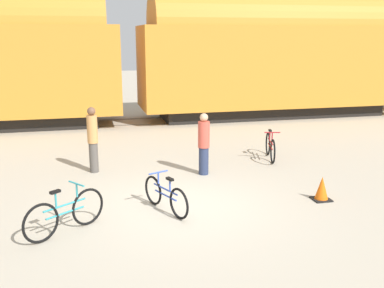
# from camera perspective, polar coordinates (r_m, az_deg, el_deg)

# --- Properties ---
(ground_plane) EXTENTS (80.00, 80.00, 0.00)m
(ground_plane) POSITION_cam_1_polar(r_m,az_deg,el_deg) (9.94, -1.48, -7.85)
(ground_plane) COLOR #B2A893
(freight_train) EXTENTS (51.11, 3.13, 5.54)m
(freight_train) POSITION_cam_1_polar(r_m,az_deg,el_deg) (19.33, -7.98, 11.28)
(freight_train) COLOR black
(freight_train) RESTS_ON ground_plane
(rail_near) EXTENTS (63.11, 0.07, 0.01)m
(rail_near) POSITION_cam_1_polar(r_m,az_deg,el_deg) (18.95, -7.48, 2.43)
(rail_near) COLOR #4C4238
(rail_near) RESTS_ON ground_plane
(rail_far) EXTENTS (63.11, 0.07, 0.01)m
(rail_far) POSITION_cam_1_polar(r_m,az_deg,el_deg) (20.36, -7.92, 3.18)
(rail_far) COLOR #4C4238
(rail_far) RESTS_ON ground_plane
(bicycle_blue) EXTENTS (0.68, 1.54, 0.81)m
(bicycle_blue) POSITION_cam_1_polar(r_m,az_deg,el_deg) (9.54, -3.39, -6.57)
(bicycle_blue) COLOR black
(bicycle_blue) RESTS_ON ground_plane
(bicycle_maroon) EXTENTS (0.53, 1.64, 0.90)m
(bicycle_maroon) POSITION_cam_1_polar(r_m,az_deg,el_deg) (13.70, 9.91, -0.35)
(bicycle_maroon) COLOR black
(bicycle_maroon) RESTS_ON ground_plane
(bicycle_teal) EXTENTS (1.45, 1.10, 0.92)m
(bicycle_teal) POSITION_cam_1_polar(r_m,az_deg,el_deg) (8.83, -15.78, -8.49)
(bicycle_teal) COLOR black
(bicycle_teal) RESTS_ON ground_plane
(person_in_tan) EXTENTS (0.28, 0.28, 1.79)m
(person_in_tan) POSITION_cam_1_polar(r_m,az_deg,el_deg) (12.38, -12.49, 0.63)
(person_in_tan) COLOR #514C47
(person_in_tan) RESTS_ON ground_plane
(person_in_red) EXTENTS (0.31, 0.31, 1.66)m
(person_in_red) POSITION_cam_1_polar(r_m,az_deg,el_deg) (11.91, 1.50, 0.04)
(person_in_red) COLOR #283351
(person_in_red) RESTS_ON ground_plane
(traffic_cone) EXTENTS (0.40, 0.40, 0.55)m
(traffic_cone) POSITION_cam_1_polar(r_m,az_deg,el_deg) (10.61, 16.15, -5.53)
(traffic_cone) COLOR black
(traffic_cone) RESTS_ON ground_plane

